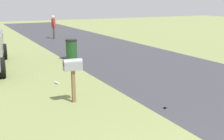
% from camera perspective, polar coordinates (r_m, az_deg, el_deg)
% --- Properties ---
extents(road_asphalt, '(60.00, 6.09, 0.01)m').
position_cam_1_polar(road_asphalt, '(10.61, 15.33, -1.45)').
color(road_asphalt, '#38383D').
rests_on(road_asphalt, ground).
extents(mailbox, '(0.24, 0.52, 1.24)m').
position_cam_1_polar(mailbox, '(7.56, -8.14, 0.48)').
color(mailbox, brown).
rests_on(mailbox, ground).
extents(trash_bin, '(0.56, 0.56, 0.98)m').
position_cam_1_polar(trash_bin, '(13.45, -8.41, 4.25)').
color(trash_bin, '#1E4C1E').
rests_on(trash_bin, ground).
extents(pedestrian, '(0.48, 0.30, 1.74)m').
position_cam_1_polar(pedestrian, '(21.41, -12.05, 9.08)').
color(pedestrian, '#4C4238').
rests_on(pedestrian, ground).
extents(litter_wrapper_midfield_a, '(0.12, 0.14, 0.01)m').
position_cam_1_polar(litter_wrapper_midfield_a, '(7.48, 10.91, -7.75)').
color(litter_wrapper_midfield_a, silver).
rests_on(litter_wrapper_midfield_a, ground).
extents(litter_bottle_midfield_b, '(0.23, 0.14, 0.07)m').
position_cam_1_polar(litter_bottle_midfield_b, '(9.63, -11.40, -2.60)').
color(litter_bottle_midfield_b, '#B2D8BF').
rests_on(litter_bottle_midfield_b, ground).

